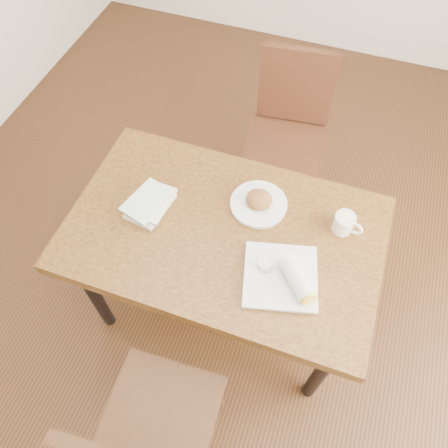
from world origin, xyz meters
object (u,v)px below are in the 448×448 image
(chair_far, at_px, (289,125))
(plate_scone, at_px, (259,202))
(chair_near, at_px, (149,436))
(plate_burrito, at_px, (285,277))
(book_stack, at_px, (150,203))
(table, at_px, (224,241))
(coffee_mug, at_px, (345,223))

(chair_far, distance_m, plate_scone, 0.76)
(chair_near, bearing_deg, plate_scone, 83.94)
(plate_burrito, xyz_separation_m, book_stack, (-0.63, 0.15, -0.00))
(table, bearing_deg, chair_near, -90.32)
(table, distance_m, plate_burrito, 0.34)
(table, height_order, plate_burrito, plate_burrito)
(coffee_mug, bearing_deg, book_stack, -168.49)
(plate_scone, bearing_deg, chair_far, 92.30)
(chair_far, height_order, book_stack, chair_far)
(table, bearing_deg, plate_scone, 59.81)
(chair_far, bearing_deg, plate_scone, -87.70)
(plate_scone, relative_size, book_stack, 1.05)
(table, height_order, coffee_mug, coffee_mug)
(plate_scone, bearing_deg, book_stack, -159.75)
(chair_near, height_order, book_stack, chair_near)
(plate_scone, relative_size, plate_burrito, 0.72)
(book_stack, bearing_deg, chair_far, 65.54)
(table, relative_size, chair_near, 1.37)
(table, height_order, chair_far, chair_far)
(table, height_order, chair_near, chair_near)
(table, relative_size, plate_scone, 5.31)
(plate_scone, bearing_deg, coffee_mug, 0.37)
(table, distance_m, plate_scone, 0.22)
(chair_near, bearing_deg, chair_far, 87.53)
(book_stack, bearing_deg, table, -1.42)
(table, relative_size, plate_burrito, 3.83)
(chair_near, xyz_separation_m, chair_far, (0.07, 1.69, 0.00))
(table, distance_m, chair_near, 0.80)
(chair_far, distance_m, plate_burrito, 1.08)
(coffee_mug, relative_size, plate_burrito, 0.37)
(table, bearing_deg, chair_far, 85.63)
(table, relative_size, chair_far, 1.37)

